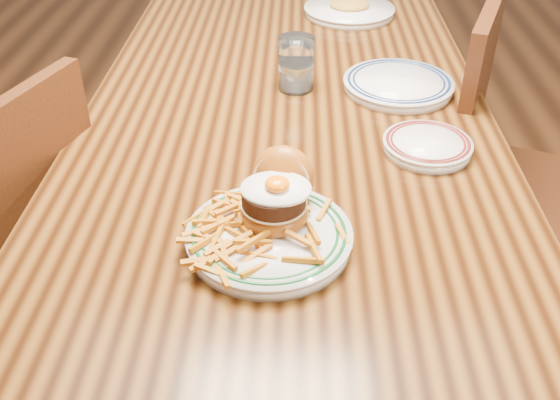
{
  "coord_description": "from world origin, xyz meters",
  "views": [
    {
      "loc": [
        0.02,
        -1.23,
        1.36
      ],
      "look_at": [
        -0.0,
        -0.49,
        0.83
      ],
      "focal_mm": 40.0,
      "sensor_mm": 36.0,
      "label": 1
    }
  ],
  "objects_px": {
    "side_plate": "(427,145)",
    "main_plate": "(271,221)",
    "table": "(288,132)",
    "chair_left": "(1,276)",
    "chair_right": "(510,176)"
  },
  "relations": [
    {
      "from": "chair_right",
      "to": "side_plate",
      "type": "height_order",
      "value": "chair_right"
    },
    {
      "from": "chair_right",
      "to": "table",
      "type": "bearing_deg",
      "value": 29.85
    },
    {
      "from": "chair_left",
      "to": "main_plate",
      "type": "height_order",
      "value": "chair_left"
    },
    {
      "from": "chair_left",
      "to": "chair_right",
      "type": "height_order",
      "value": "chair_right"
    },
    {
      "from": "main_plate",
      "to": "side_plate",
      "type": "relative_size",
      "value": 1.61
    },
    {
      "from": "chair_left",
      "to": "main_plate",
      "type": "xyz_separation_m",
      "value": [
        0.57,
        -0.19,
        0.3
      ]
    },
    {
      "from": "table",
      "to": "chair_left",
      "type": "relative_size",
      "value": 1.79
    },
    {
      "from": "side_plate",
      "to": "main_plate",
      "type": "bearing_deg",
      "value": -135.1
    },
    {
      "from": "chair_right",
      "to": "chair_left",
      "type": "bearing_deg",
      "value": 39.43
    },
    {
      "from": "chair_left",
      "to": "side_plate",
      "type": "distance_m",
      "value": 0.9
    },
    {
      "from": "chair_right",
      "to": "main_plate",
      "type": "relative_size",
      "value": 3.44
    },
    {
      "from": "table",
      "to": "main_plate",
      "type": "height_order",
      "value": "main_plate"
    },
    {
      "from": "table",
      "to": "side_plate",
      "type": "bearing_deg",
      "value": -39.86
    },
    {
      "from": "table",
      "to": "chair_right",
      "type": "relative_size",
      "value": 1.74
    },
    {
      "from": "table",
      "to": "main_plate",
      "type": "distance_m",
      "value": 0.5
    }
  ]
}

